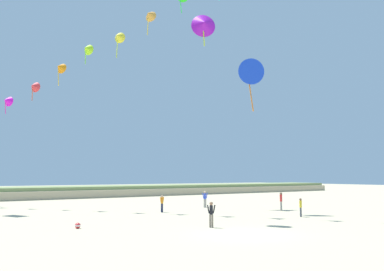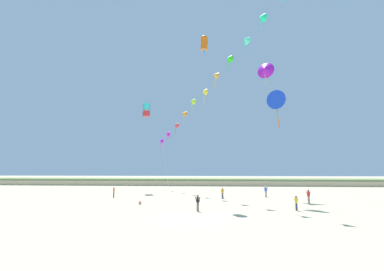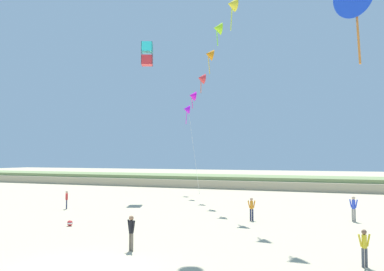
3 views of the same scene
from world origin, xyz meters
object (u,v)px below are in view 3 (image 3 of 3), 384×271
person_near_right (131,231)px  large_kite_outer_drift (147,54)px  person_mid_center (364,245)px  person_far_left (354,207)px  person_near_left (252,207)px  person_far_right (67,198)px  beach_ball (70,223)px

person_near_right → large_kite_outer_drift: size_ratio=0.66×
person_mid_center → person_far_left: person_far_left is taller
person_near_left → person_far_right: bearing=179.4°
person_mid_center → person_far_right: 24.98m
person_near_right → beach_ball: (-7.12, 4.46, -0.76)m
person_near_left → person_far_right: (-15.86, 0.18, -0.03)m
beach_ball → large_kite_outer_drift: bearing=102.9°
large_kite_outer_drift → beach_ball: size_ratio=6.79×
person_far_left → beach_ball: person_far_left is taller
person_near_left → person_far_left: size_ratio=0.91×
large_kite_outer_drift → person_mid_center: bearing=-44.2°
person_near_right → person_far_right: size_ratio=1.08×
person_near_right → large_kite_outer_drift: large_kite_outer_drift is taller
person_near_left → large_kite_outer_drift: large_kite_outer_drift is taller
person_far_right → person_near_left: bearing=-0.6°
person_far_right → large_kite_outer_drift: bearing=79.6°
person_near_left → person_mid_center: person_near_left is taller
person_far_left → beach_ball: size_ratio=4.71×
person_mid_center → large_kite_outer_drift: size_ratio=0.60×
person_near_left → beach_ball: (-10.07, -6.52, -0.72)m
person_near_left → person_mid_center: size_ratio=1.05×
person_near_right → beach_ball: 8.43m
person_near_left → person_far_left: person_far_left is taller
beach_ball → person_mid_center: bearing=-11.1°
person_far_left → beach_ball: (-16.55, -8.67, -0.81)m
person_far_right → person_mid_center: bearing=-23.7°
person_mid_center → person_far_right: person_far_right is taller
person_near_left → person_near_right: size_ratio=0.96×
person_near_left → beach_ball: bearing=-147.1°
person_mid_center → person_far_left: (-0.52, 12.03, 0.13)m
large_kite_outer_drift → person_far_left: bearing=-22.2°
person_far_right → beach_ball: size_ratio=4.18×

